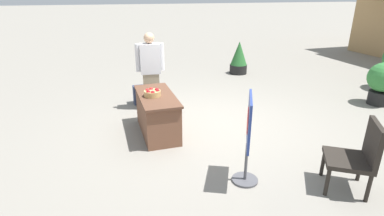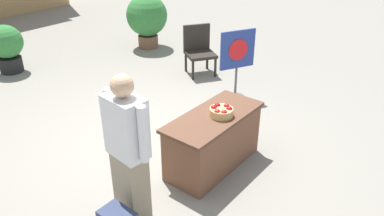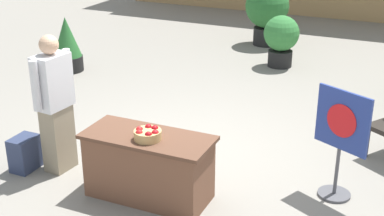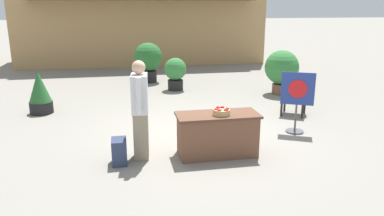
{
  "view_description": "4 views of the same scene",
  "coord_description": "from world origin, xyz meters",
  "views": [
    {
      "loc": [
        5.01,
        -1.95,
        2.45
      ],
      "look_at": [
        0.24,
        -0.48,
        0.5
      ],
      "focal_mm": 28.0,
      "sensor_mm": 36.0,
      "label": 1
    },
    {
      "loc": [
        -3.27,
        -3.37,
        2.94
      ],
      "look_at": [
        0.25,
        -0.55,
        0.58
      ],
      "focal_mm": 35.0,
      "sensor_mm": 36.0,
      "label": 2
    },
    {
      "loc": [
        2.55,
        -5.53,
        3.14
      ],
      "look_at": [
        0.32,
        -0.57,
        0.91
      ],
      "focal_mm": 50.0,
      "sensor_mm": 36.0,
      "label": 3
    },
    {
      "loc": [
        -1.52,
        -6.93,
        2.53
      ],
      "look_at": [
        -0.31,
        -0.53,
        0.71
      ],
      "focal_mm": 35.0,
      "sensor_mm": 36.0,
      "label": 4
    }
  ],
  "objects": [
    {
      "name": "ground_plane",
      "position": [
        0.0,
        0.0,
        0.0
      ],
      "size": [
        120.0,
        120.0,
        0.0
      ],
      "primitive_type": "plane",
      "color": "gray"
    },
    {
      "name": "display_table",
      "position": [
        0.03,
        -1.07,
        0.37
      ],
      "size": [
        1.4,
        0.62,
        0.74
      ],
      "color": "brown",
      "rests_on": "ground_plane"
    },
    {
      "name": "apple_basket",
      "position": [
        0.07,
        -1.15,
        0.8
      ],
      "size": [
        0.29,
        0.29,
        0.13
      ],
      "color": "tan",
      "rests_on": "display_table"
    },
    {
      "name": "person_visitor",
      "position": [
        -1.26,
        -0.95,
        0.85
      ],
      "size": [
        0.3,
        0.61,
        1.66
      ],
      "rotation": [
        0.0,
        0.0,
        -0.1
      ],
      "color": "gray",
      "rests_on": "ground_plane"
    },
    {
      "name": "backpack",
      "position": [
        -1.63,
        -1.14,
        0.21
      ],
      "size": [
        0.24,
        0.34,
        0.42
      ],
      "color": "#2D3856",
      "rests_on": "ground_plane"
    },
    {
      "name": "poster_board",
      "position": [
        1.89,
        -0.22,
        0.69
      ],
      "size": [
        0.59,
        0.36,
        1.23
      ],
      "rotation": [
        0.0,
        0.0,
        -2.03
      ],
      "color": "#4C4C51",
      "rests_on": "ground_plane"
    },
    {
      "name": "potted_plant_far_right",
      "position": [
        -0.65,
        5.46,
        0.77
      ],
      "size": [
        0.93,
        0.93,
        1.31
      ],
      "color": "black",
      "rests_on": "ground_plane"
    },
    {
      "name": "potted_plant_near_right",
      "position": [
        0.06,
        4.09,
        0.56
      ],
      "size": [
        0.67,
        0.67,
        0.98
      ],
      "color": "black",
      "rests_on": "ground_plane"
    },
    {
      "name": "potted_plant_near_left",
      "position": [
        -3.46,
        2.21,
        0.5
      ],
      "size": [
        0.54,
        0.54,
        1.01
      ],
      "color": "black",
      "rests_on": "ground_plane"
    }
  ]
}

